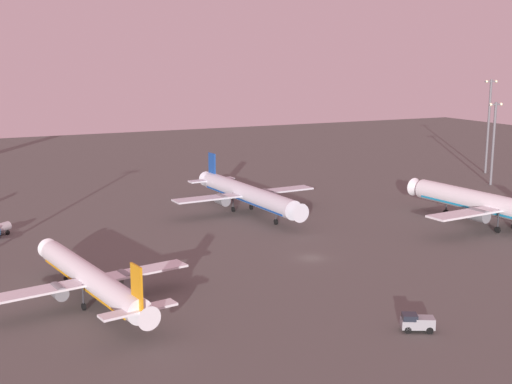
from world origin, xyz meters
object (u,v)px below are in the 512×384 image
at_px(airplane_near_gate, 498,207).
at_px(airplane_taxiway_distant, 91,279).
at_px(airplane_terminal_side, 247,194).
at_px(apron_light_west, 494,137).
at_px(cargo_loader, 417,322).
at_px(apron_light_east, 489,120).

bearing_deg(airplane_near_gate, airplane_taxiway_distant, 179.67).
relative_size(airplane_near_gate, airplane_terminal_side, 1.08).
xyz_separation_m(airplane_taxiway_distant, apron_light_west, (116.52, 44.17, 9.35)).
xyz_separation_m(airplane_taxiway_distant, airplane_terminal_side, (42.99, 42.16, 0.65)).
bearing_deg(airplane_near_gate, cargo_loader, -149.39).
relative_size(airplane_taxiway_distant, apron_light_east, 1.33).
bearing_deg(apron_light_west, airplane_taxiway_distant, -159.24).
height_order(airplane_taxiway_distant, cargo_loader, airplane_taxiway_distant).
bearing_deg(cargo_loader, apron_light_west, -20.69).
bearing_deg(apron_light_west, cargo_loader, -138.76).
distance_m(airplane_taxiway_distant, apron_light_east, 142.60).
xyz_separation_m(airplane_near_gate, apron_light_west, (33.85, 36.67, 8.35)).
distance_m(airplane_terminal_side, apron_light_east, 88.56).
bearing_deg(cargo_loader, apron_light_east, -19.32).
height_order(airplane_taxiway_distant, airplane_terminal_side, airplane_terminal_side).
distance_m(airplane_taxiway_distant, apron_light_west, 124.96).
xyz_separation_m(airplane_taxiway_distant, airplane_near_gate, (82.67, 7.50, 1.00)).
height_order(airplane_taxiway_distant, apron_light_west, apron_light_west).
bearing_deg(airplane_taxiway_distant, airplane_near_gate, -4.72).
xyz_separation_m(airplane_taxiway_distant, cargo_loader, (34.97, -27.32, -2.39)).
distance_m(airplane_near_gate, airplane_terminal_side, 52.69).
bearing_deg(airplane_terminal_side, airplane_taxiway_distant, 40.45).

